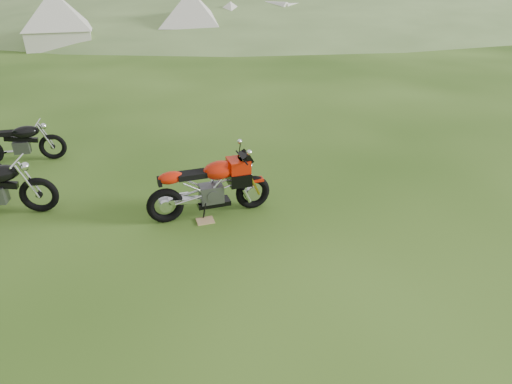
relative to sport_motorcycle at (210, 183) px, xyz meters
name	(u,v)px	position (x,y,z in m)	size (l,w,h in m)	color
ground	(267,232)	(0.58, -0.93, -0.59)	(120.00, 120.00, 0.00)	#24440E
hillside	(289,11)	(24.58, 39.07, -0.59)	(80.00, 64.00, 8.00)	#5E7F40
hedgerow	(289,11)	(24.58, 39.07, -0.59)	(36.00, 1.20, 8.60)	#173411
sport_motorcycle	(210,183)	(0.00, 0.00, 0.00)	(1.98, 0.50, 1.19)	red
plywood_board	(205,221)	(-0.17, -0.18, -0.58)	(0.28, 0.22, 0.02)	tan
vintage_moto_c	(19,142)	(-2.79, 3.95, -0.13)	(1.75, 0.41, 0.92)	black
tent_left	(57,21)	(-0.63, 21.19, 0.82)	(3.26, 3.26, 2.82)	beige
tent_mid	(192,18)	(6.44, 19.45, 0.81)	(3.23, 3.23, 2.80)	silver
tent_right	(231,20)	(9.14, 20.00, 0.59)	(2.73, 2.73, 2.36)	silver
caravan	(292,18)	(13.68, 20.24, 0.46)	(4.50, 2.01, 2.11)	white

